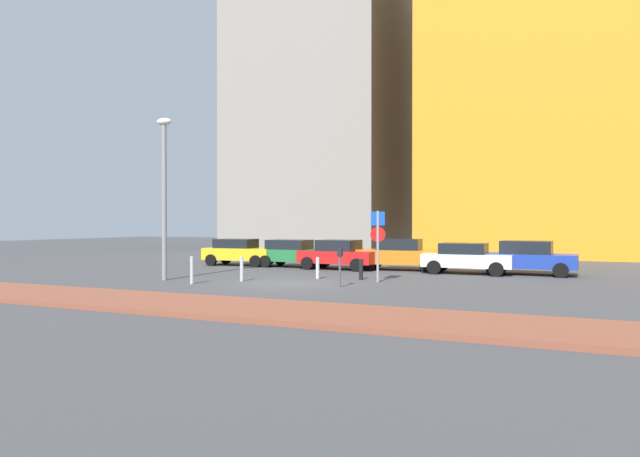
{
  "coord_description": "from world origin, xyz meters",
  "views": [
    {
      "loc": [
        9.4,
        -18.73,
        2.31
      ],
      "look_at": [
        0.05,
        2.97,
        2.11
      ],
      "focal_mm": 30.35,
      "sensor_mm": 36.0,
      "label": 1
    }
  ],
  "objects_px": {
    "parking_meter": "(340,262)",
    "traffic_bollard_near": "(192,270)",
    "street_lamp": "(164,184)",
    "parking_sign_post": "(378,237)",
    "traffic_bollard_mid": "(318,268)",
    "traffic_bollard_far": "(361,269)",
    "parked_car_green": "(294,253)",
    "parked_car_red": "(339,254)",
    "parked_car_yellow": "(239,251)",
    "traffic_bollard_edge": "(242,269)",
    "parked_car_white": "(467,258)",
    "parked_car_blue": "(528,257)",
    "parked_car_orange": "(400,254)"
  },
  "relations": [
    {
      "from": "traffic_bollard_far",
      "to": "parked_car_green",
      "type": "bearing_deg",
      "value": 138.41
    },
    {
      "from": "parked_car_green",
      "to": "street_lamp",
      "type": "bearing_deg",
      "value": -103.19
    },
    {
      "from": "parked_car_green",
      "to": "street_lamp",
      "type": "height_order",
      "value": "street_lamp"
    },
    {
      "from": "parked_car_green",
      "to": "traffic_bollard_mid",
      "type": "relative_size",
      "value": 4.44
    },
    {
      "from": "parked_car_orange",
      "to": "parked_car_white",
      "type": "bearing_deg",
      "value": -11.35
    },
    {
      "from": "parked_car_orange",
      "to": "traffic_bollard_far",
      "type": "relative_size",
      "value": 5.03
    },
    {
      "from": "parked_car_orange",
      "to": "traffic_bollard_mid",
      "type": "height_order",
      "value": "parked_car_orange"
    },
    {
      "from": "parked_car_green",
      "to": "parked_car_blue",
      "type": "height_order",
      "value": "parked_car_blue"
    },
    {
      "from": "street_lamp",
      "to": "parking_sign_post",
      "type": "bearing_deg",
      "value": 18.07
    },
    {
      "from": "parked_car_yellow",
      "to": "traffic_bollard_near",
      "type": "bearing_deg",
      "value": -69.28
    },
    {
      "from": "parked_car_orange",
      "to": "traffic_bollard_edge",
      "type": "height_order",
      "value": "parked_car_orange"
    },
    {
      "from": "street_lamp",
      "to": "traffic_bollard_far",
      "type": "bearing_deg",
      "value": 24.21
    },
    {
      "from": "parked_car_green",
      "to": "parked_car_white",
      "type": "bearing_deg",
      "value": -2.13
    },
    {
      "from": "parked_car_orange",
      "to": "parking_sign_post",
      "type": "relative_size",
      "value": 1.53
    },
    {
      "from": "parking_sign_post",
      "to": "parking_meter",
      "type": "height_order",
      "value": "parking_sign_post"
    },
    {
      "from": "traffic_bollard_far",
      "to": "parked_car_blue",
      "type": "bearing_deg",
      "value": 39.49
    },
    {
      "from": "parking_sign_post",
      "to": "parking_meter",
      "type": "distance_m",
      "value": 2.49
    },
    {
      "from": "parking_sign_post",
      "to": "traffic_bollard_mid",
      "type": "height_order",
      "value": "parking_sign_post"
    },
    {
      "from": "parking_meter",
      "to": "traffic_bollard_mid",
      "type": "relative_size",
      "value": 1.55
    },
    {
      "from": "parked_car_red",
      "to": "parked_car_orange",
      "type": "distance_m",
      "value": 3.09
    },
    {
      "from": "parking_sign_post",
      "to": "parked_car_orange",
      "type": "bearing_deg",
      "value": 96.29
    },
    {
      "from": "parked_car_orange",
      "to": "parking_meter",
      "type": "xyz_separation_m",
      "value": [
        -0.12,
        -8.02,
        0.11
      ]
    },
    {
      "from": "traffic_bollard_far",
      "to": "parked_car_orange",
      "type": "bearing_deg",
      "value": 86.97
    },
    {
      "from": "parked_car_yellow",
      "to": "traffic_bollard_edge",
      "type": "distance_m",
      "value": 8.45
    },
    {
      "from": "parking_sign_post",
      "to": "traffic_bollard_near",
      "type": "height_order",
      "value": "parking_sign_post"
    },
    {
      "from": "traffic_bollard_near",
      "to": "traffic_bollard_mid",
      "type": "bearing_deg",
      "value": 45.07
    },
    {
      "from": "traffic_bollard_near",
      "to": "parked_car_red",
      "type": "bearing_deg",
      "value": 72.2
    },
    {
      "from": "parked_car_red",
      "to": "traffic_bollard_near",
      "type": "distance_m",
      "value": 8.98
    },
    {
      "from": "traffic_bollard_far",
      "to": "parking_sign_post",
      "type": "bearing_deg",
      "value": -33.82
    },
    {
      "from": "street_lamp",
      "to": "traffic_bollard_edge",
      "type": "relative_size",
      "value": 6.71
    },
    {
      "from": "parked_car_green",
      "to": "traffic_bollard_far",
      "type": "height_order",
      "value": "parked_car_green"
    },
    {
      "from": "traffic_bollard_far",
      "to": "traffic_bollard_edge",
      "type": "relative_size",
      "value": 0.86
    },
    {
      "from": "traffic_bollard_edge",
      "to": "parked_car_yellow",
      "type": "bearing_deg",
      "value": 122.54
    },
    {
      "from": "traffic_bollard_far",
      "to": "traffic_bollard_edge",
      "type": "bearing_deg",
      "value": -149.9
    },
    {
      "from": "parked_car_red",
      "to": "parking_meter",
      "type": "xyz_separation_m",
      "value": [
        2.88,
        -7.3,
        0.14
      ]
    },
    {
      "from": "parking_meter",
      "to": "traffic_bollard_edge",
      "type": "distance_m",
      "value": 4.43
    },
    {
      "from": "parked_car_white",
      "to": "parking_meter",
      "type": "bearing_deg",
      "value": -115.25
    },
    {
      "from": "parking_meter",
      "to": "traffic_bollard_near",
      "type": "distance_m",
      "value": 5.78
    },
    {
      "from": "parked_car_red",
      "to": "traffic_bollard_mid",
      "type": "relative_size",
      "value": 4.47
    },
    {
      "from": "parking_sign_post",
      "to": "traffic_bollard_mid",
      "type": "distance_m",
      "value": 3.02
    },
    {
      "from": "parked_car_red",
      "to": "traffic_bollard_edge",
      "type": "bearing_deg",
      "value": -102.26
    },
    {
      "from": "traffic_bollard_mid",
      "to": "street_lamp",
      "type": "bearing_deg",
      "value": -152.3
    },
    {
      "from": "parked_car_white",
      "to": "parked_car_blue",
      "type": "bearing_deg",
      "value": 13.39
    },
    {
      "from": "parking_sign_post",
      "to": "traffic_bollard_edge",
      "type": "relative_size",
      "value": 2.85
    },
    {
      "from": "traffic_bollard_mid",
      "to": "traffic_bollard_edge",
      "type": "distance_m",
      "value": 3.2
    },
    {
      "from": "parked_car_blue",
      "to": "traffic_bollard_edge",
      "type": "xyz_separation_m",
      "value": [
        -10.49,
        -7.6,
        -0.31
      ]
    },
    {
      "from": "parking_meter",
      "to": "traffic_bollard_near",
      "type": "height_order",
      "value": "parking_meter"
    },
    {
      "from": "traffic_bollard_near",
      "to": "traffic_bollard_far",
      "type": "xyz_separation_m",
      "value": [
        5.47,
        4.07,
        -0.11
      ]
    },
    {
      "from": "parked_car_green",
      "to": "traffic_bollard_mid",
      "type": "bearing_deg",
      "value": -54.9
    },
    {
      "from": "parked_car_green",
      "to": "street_lamp",
      "type": "relative_size",
      "value": 0.6
    }
  ]
}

